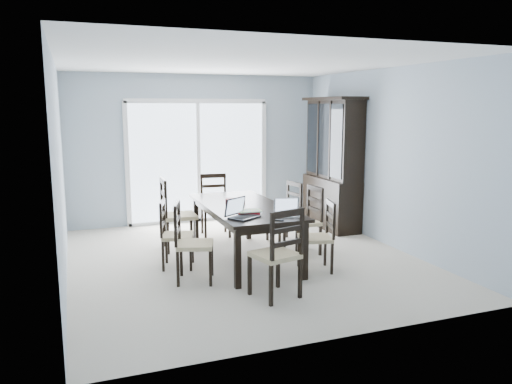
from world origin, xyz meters
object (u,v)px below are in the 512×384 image
chair_right_near (322,228)px  cell_phone (279,220)px  china_hutch (333,165)px  chair_left_near (187,234)px  game_box (235,201)px  hot_tub (165,189)px  chair_end_near (281,244)px  dining_table (244,211)px  laptop_silver (288,212)px  chair_right_far (289,205)px  laptop_dark (244,213)px  chair_right_mid (308,213)px  chair_left_far (172,206)px  chair_end_far (214,198)px  chair_left_mid (171,227)px

chair_right_near → cell_phone: bearing=123.5°
china_hutch → chair_left_near: bearing=-148.1°
game_box → hot_tub: 3.27m
chair_end_near → game_box: (0.03, 1.64, 0.17)m
dining_table → laptop_silver: size_ratio=6.24×
china_hutch → chair_right_far: 1.32m
chair_right_near → game_box: size_ratio=3.97×
laptop_dark → game_box: (0.18, 0.90, -0.03)m
china_hutch → chair_right_near: bearing=-121.8°
chair_right_near → chair_right_mid: chair_right_mid is taller
chair_left_near → cell_phone: (0.99, -0.43, 0.18)m
chair_left_far → laptop_silver: (1.08, -1.64, 0.16)m
chair_end_far → cell_phone: bearing=98.6°
chair_left_mid → chair_right_far: chair_right_far is taller
chair_left_mid → laptop_silver: bearing=72.9°
chair_right_far → hot_tub: 3.07m
laptop_dark → laptop_silver: 0.53m
chair_right_near → laptop_dark: size_ratio=2.45×
hot_tub → chair_left_far: bearing=-97.9°
chair_right_far → chair_end_far: size_ratio=0.93×
chair_right_far → laptop_dark: (-1.20, -1.41, 0.25)m
hot_tub → laptop_silver: bearing=-80.3°
china_hutch → chair_end_far: china_hutch is taller
laptop_silver → cell_phone: 0.26m
dining_table → hot_tub: hot_tub is taller
laptop_dark → hot_tub: laptop_dark is taller
chair_end_far → chair_right_mid: bearing=129.5°
game_box → chair_left_near: bearing=-138.7°
chair_end_near → cell_phone: 0.52m
cell_phone → chair_end_far: bearing=122.4°
hot_tub → chair_right_far: bearing=-62.8°
chair_left_far → chair_left_mid: bearing=-10.4°
cell_phone → hot_tub: 4.45m
chair_end_near → chair_end_far: size_ratio=1.02×
chair_left_near → laptop_silver: size_ratio=3.11×
chair_end_near → hot_tub: 4.89m
chair_left_near → chair_right_near: chair_left_near is taller
laptop_dark → cell_phone: (0.33, -0.26, -0.05)m
chair_left_far → chair_right_near: (1.59, -1.57, -0.10)m
chair_left_mid → game_box: (0.91, 0.15, 0.25)m
chair_left_near → laptop_dark: (0.66, -0.17, 0.23)m
dining_table → chair_end_far: chair_end_far is taller
cell_phone → game_box: game_box is taller
chair_left_near → chair_left_mid: chair_left_near is taller
chair_right_mid → dining_table: bearing=85.5°
chair_right_near → laptop_dark: 1.06m
laptop_dark → chair_left_near: bearing=133.1°
chair_end_far → laptop_dark: (-0.25, -2.20, 0.21)m
dining_table → chair_end_far: bearing=90.0°
laptop_silver → hot_tub: size_ratio=0.18×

